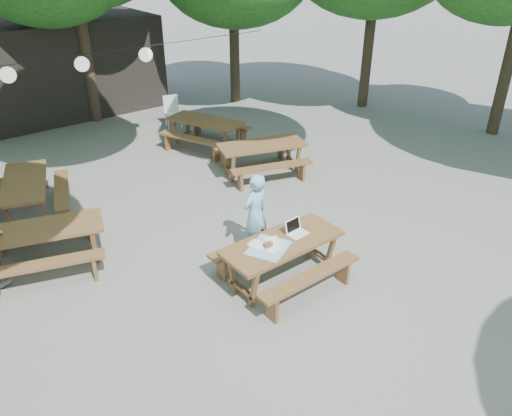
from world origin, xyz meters
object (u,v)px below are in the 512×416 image
Objects in this scene: main_picnic_table at (283,260)px; picnic_table_nw at (44,246)px; woman at (255,214)px; plastic_chair at (173,118)px.

picnic_table_nw is at bearing 136.30° from main_picnic_table.
main_picnic_table is at bearing -25.88° from picnic_table_nw.
main_picnic_table is at bearing 69.45° from woman.
woman is at bearing -90.53° from plastic_chair.
woman is at bearing -12.88° from picnic_table_nw.
picnic_table_nw is (-2.92, 2.79, 0.00)m from main_picnic_table.
main_picnic_table and picnic_table_nw have the same top height.
main_picnic_table is 2.22× the size of plastic_chair.
picnic_table_nw is at bearing -40.65° from woman.
main_picnic_table is 1.04m from woman.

